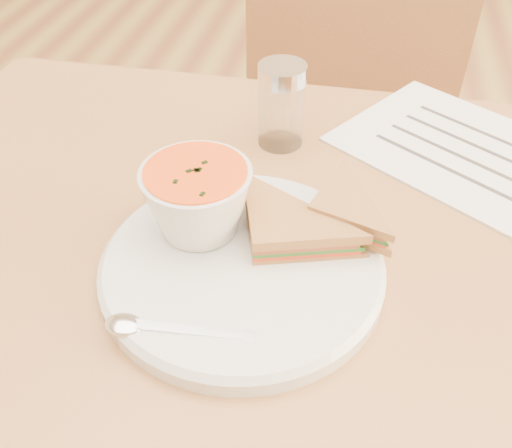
% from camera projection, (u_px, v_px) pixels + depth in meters
% --- Properties ---
extents(dining_table, '(1.00, 0.70, 0.75)m').
position_uv_depth(dining_table, '(277.00, 423.00, 0.85)').
color(dining_table, brown).
rests_on(dining_table, floor).
extents(chair_far, '(0.43, 0.43, 0.97)m').
position_uv_depth(chair_far, '(337.00, 183.00, 1.11)').
color(chair_far, brown).
rests_on(chair_far, floor).
extents(plate, '(0.36, 0.36, 0.02)m').
position_uv_depth(plate, '(242.00, 267.00, 0.57)').
color(plate, silver).
rests_on(plate, dining_table).
extents(soup_bowl, '(0.14, 0.14, 0.08)m').
position_uv_depth(soup_bowl, '(198.00, 203.00, 0.57)').
color(soup_bowl, silver).
rests_on(soup_bowl, plate).
extents(sandwich_half_a, '(0.14, 0.14, 0.03)m').
position_uv_depth(sandwich_half_a, '(253.00, 257.00, 0.54)').
color(sandwich_half_a, '#AD773D').
rests_on(sandwich_half_a, plate).
extents(sandwich_half_b, '(0.11, 0.11, 0.03)m').
position_uv_depth(sandwich_half_b, '(307.00, 217.00, 0.57)').
color(sandwich_half_b, '#AD773D').
rests_on(sandwich_half_b, plate).
extents(spoon, '(0.17, 0.05, 0.01)m').
position_uv_depth(spoon, '(181.00, 330.00, 0.49)').
color(spoon, silver).
rests_on(spoon, plate).
extents(paper_menu, '(0.38, 0.36, 0.00)m').
position_uv_depth(paper_menu, '(467.00, 151.00, 0.73)').
color(paper_menu, white).
rests_on(paper_menu, dining_table).
extents(condiment_shaker, '(0.07, 0.07, 0.11)m').
position_uv_depth(condiment_shaker, '(281.00, 106.00, 0.71)').
color(condiment_shaker, silver).
rests_on(condiment_shaker, dining_table).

